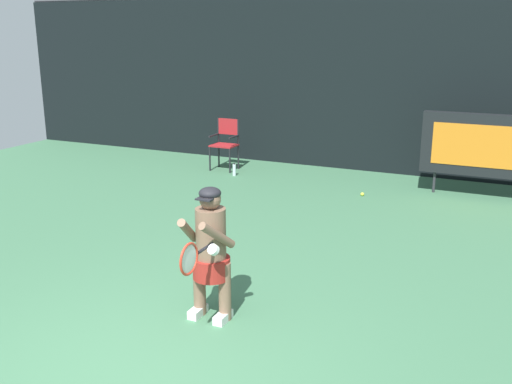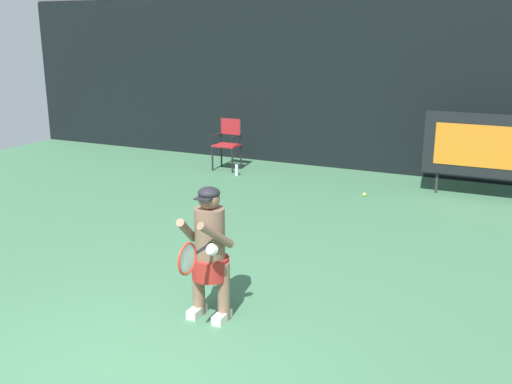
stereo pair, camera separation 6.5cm
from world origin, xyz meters
name	(u,v)px [view 1 (the left image)]	position (x,y,z in m)	size (l,w,h in m)	color
backdrop_screen	(373,85)	(0.00, 8.50, 1.81)	(18.00, 0.12, 3.66)	black
scoreboard	(486,146)	(2.34, 7.30, 0.95)	(2.20, 0.21, 1.50)	black
umpire_chair	(225,141)	(-2.86, 7.34, 0.62)	(0.52, 0.44, 1.08)	black
water_bottle	(234,170)	(-2.43, 6.90, 0.12)	(0.07, 0.07, 0.27)	silver
tennis_player	(211,250)	(0.12, 1.31, 0.75)	(0.53, 0.60, 1.41)	white
tennis_racket	(190,258)	(0.22, 0.74, 0.89)	(0.03, 0.60, 0.31)	black
tennis_ball_loose	(362,194)	(0.38, 6.49, 0.03)	(0.07, 0.07, 0.07)	#CCDB3D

